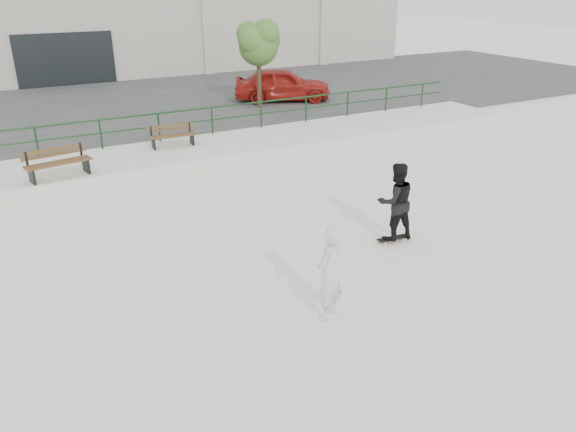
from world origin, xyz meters
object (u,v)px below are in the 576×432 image
bench_left (58,163)px  tree (259,41)px  bench_right (172,136)px  red_car (282,84)px  standing_skater (396,201)px  skateboard (393,239)px  seated_skater (329,273)px

bench_left → tree: size_ratio=0.51×
bench_right → red_car: red_car is taller
red_car → standing_skater: 14.43m
red_car → skateboard: bearing=-173.4°
bench_left → bench_right: bearing=11.6°
bench_right → skateboard: 9.24m
red_car → standing_skater: bearing=-173.4°
seated_skater → skateboard: bearing=-175.8°
bench_left → seated_skater: (3.38, -9.31, 0.00)m
red_car → seated_skater: bearing=178.8°
skateboard → bench_left: bearing=137.0°
bench_left → skateboard: 9.81m
bench_left → seated_skater: 9.91m
tree → skateboard: (-2.79, -12.99, -3.26)m
tree → seated_skater: 16.30m
standing_skater → bench_right: bearing=-63.7°
bench_left → bench_right: bench_left is taller
bench_left → standing_skater: bearing=-58.1°
tree → red_car: size_ratio=0.85×
standing_skater → bench_left: bearing=-38.4°
standing_skater → seated_skater: bearing=42.7°
skateboard → standing_skater: bearing=31.9°
tree → seated_skater: bearing=-111.5°
bench_right → skateboard: (2.59, -8.83, -0.79)m
bench_right → red_car: size_ratio=0.37×
red_car → skateboard: size_ratio=5.59×
seated_skater → tree: bearing=-140.1°
red_car → seated_skater: red_car is taller
tree → skateboard: bearing=-102.1°
bench_left → bench_right: size_ratio=1.18×
red_car → skateboard: 14.48m
bench_left → standing_skater: standing_skater is taller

